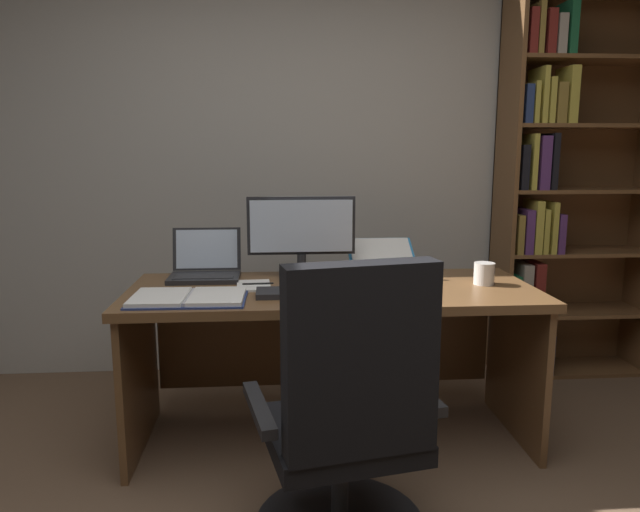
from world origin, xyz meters
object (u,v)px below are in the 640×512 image
object	(u,v)px
laptop	(205,268)
reading_stand_with_book	(382,257)
notepad	(254,286)
office_chair	(348,432)
keyboard	(306,292)
desk	(330,324)
computer_mouse	(375,289)
bookshelf	(559,191)
monitor	(301,236)
open_binder	(189,298)
pen	(258,284)
coffee_mug	(484,274)

from	to	relation	value
laptop	reading_stand_with_book	size ratio (longest dim) A/B	1.00
notepad	office_chair	bearing A→B (deg)	-68.04
keyboard	reading_stand_with_book	size ratio (longest dim) A/B	1.26
desk	computer_mouse	distance (m)	0.35
desk	bookshelf	size ratio (longest dim) A/B	0.82
laptop	monitor	bearing A→B (deg)	-0.13
office_chair	laptop	xyz separation A→B (m)	(-0.57, 1.03, 0.35)
keyboard	notepad	world-z (taller)	keyboard
notepad	keyboard	bearing A→B (deg)	-37.85
bookshelf	open_binder	world-z (taller)	bookshelf
computer_mouse	pen	distance (m)	0.54
keyboard	notepad	size ratio (longest dim) A/B	2.00
notepad	coffee_mug	world-z (taller)	coffee_mug
office_chair	computer_mouse	distance (m)	0.75
computer_mouse	desk	bearing A→B (deg)	128.59
coffee_mug	monitor	bearing A→B (deg)	164.28
laptop	coffee_mug	bearing A→B (deg)	-10.27
laptop	keyboard	size ratio (longest dim) A/B	0.79
laptop	coffee_mug	distance (m)	1.32
keyboard	monitor	bearing A→B (deg)	90.00
keyboard	notepad	bearing A→B (deg)	142.15
desk	pen	world-z (taller)	pen
reading_stand_with_book	office_chair	bearing A→B (deg)	-105.48
office_chair	monitor	size ratio (longest dim) A/B	1.95
bookshelf	monitor	size ratio (longest dim) A/B	4.26
coffee_mug	laptop	bearing A→B (deg)	169.73
pen	desk	bearing A→B (deg)	6.84
office_chair	monitor	distance (m)	1.15
monitor	open_binder	bearing A→B (deg)	-138.62
computer_mouse	open_binder	distance (m)	0.79
laptop	open_binder	bearing A→B (deg)	-92.69
monitor	notepad	world-z (taller)	monitor
office_chair	coffee_mug	size ratio (longest dim) A/B	10.11
desk	bookshelf	distance (m)	1.67
bookshelf	coffee_mug	size ratio (longest dim) A/B	22.03
desk	computer_mouse	world-z (taller)	computer_mouse
bookshelf	reading_stand_with_book	world-z (taller)	bookshelf
computer_mouse	notepad	size ratio (longest dim) A/B	0.50
monitor	desk	bearing A→B (deg)	-51.69
open_binder	coffee_mug	world-z (taller)	coffee_mug
desk	monitor	xyz separation A→B (m)	(-0.13, 0.16, 0.39)
computer_mouse	notepad	distance (m)	0.56
desk	reading_stand_with_book	xyz separation A→B (m)	(0.28, 0.23, 0.28)
bookshelf	pen	bearing A→B (deg)	-157.14
office_chair	monitor	xyz separation A→B (m)	(-0.11, 1.03, 0.50)
monitor	pen	distance (m)	0.34
desk	office_chair	bearing A→B (deg)	-91.46
keyboard	coffee_mug	xyz separation A→B (m)	(0.83, 0.14, 0.04)
pen	office_chair	bearing A→B (deg)	-69.25
laptop	reading_stand_with_book	distance (m)	0.88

